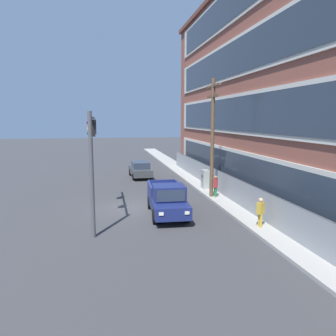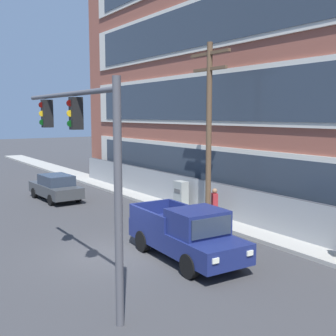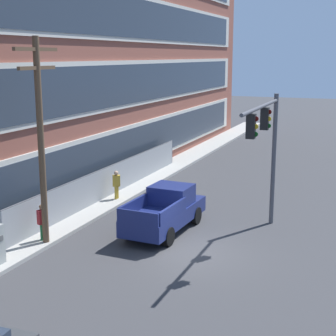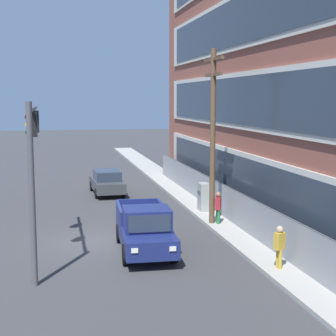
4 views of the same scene
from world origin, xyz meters
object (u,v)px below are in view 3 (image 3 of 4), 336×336
Objects in this scene: pickup_truck_navy at (166,211)px; utility_pole_near_corner at (40,133)px; pedestrian_near_cabinet at (116,184)px; traffic_signal_mast at (267,137)px; pedestrian_by_fence at (43,221)px.

utility_pole_near_corner reaches higher than pickup_truck_navy.
pickup_truck_navy is at bearing -128.72° from pedestrian_near_cabinet.
utility_pole_near_corner is (-4.46, 8.07, 0.36)m from traffic_signal_mast.
pickup_truck_navy reaches higher than pedestrian_by_fence.
pickup_truck_navy is at bearing -47.68° from utility_pole_near_corner.
utility_pole_near_corner is at bearing -177.32° from pedestrian_near_cabinet.
pedestrian_near_cabinet is at bearing 51.28° from pickup_truck_navy.
pickup_truck_navy is 3.15× the size of pedestrian_by_fence.
traffic_signal_mast is 1.22× the size of pickup_truck_navy.
utility_pole_near_corner is 4.98× the size of pedestrian_by_fence.
pedestrian_near_cabinet is at bearing 2.68° from utility_pole_near_corner.
traffic_signal_mast reaches higher than pickup_truck_navy.
pickup_truck_navy reaches higher than pedestrian_near_cabinet.
pedestrian_near_cabinet is at bearing 0.58° from pedestrian_by_fence.
pedestrian_near_cabinet is (2.46, 8.39, -3.36)m from traffic_signal_mast.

